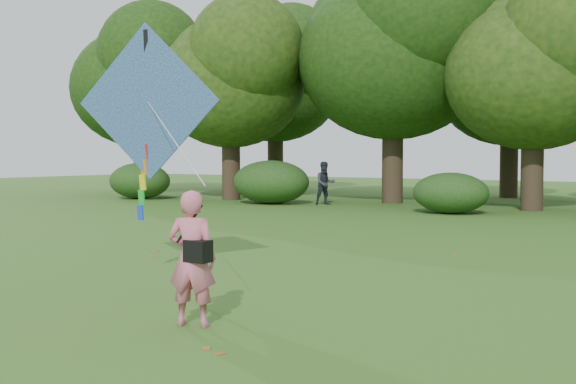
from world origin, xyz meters
The scene contains 7 objects.
ground centered at (0.00, 0.00, 0.00)m, with size 100.00×100.00×0.00m, color #265114.
man_kite_flyer centered at (-0.75, -0.27, 0.81)m, with size 0.59×0.39×1.63m, color #DA6681.
bystander_left centered at (-9.85, 18.55, 0.87)m, with size 0.85×0.66×1.75m, color #282B35.
crossbody_bag centered at (-0.63, -0.30, 0.92)m, with size 0.43×0.20×0.68m.
flying_kite centered at (-3.74, 2.11, 2.89)m, with size 4.52×2.80×3.31m.
shrub_band centered at (-0.72, 17.60, 0.86)m, with size 39.15×3.22×1.88m.
fallen_leaves centered at (-0.95, 4.59, 0.01)m, with size 11.37×11.07×0.01m.
Camera 1 is at (4.86, -6.78, 2.05)m, focal length 45.00 mm.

